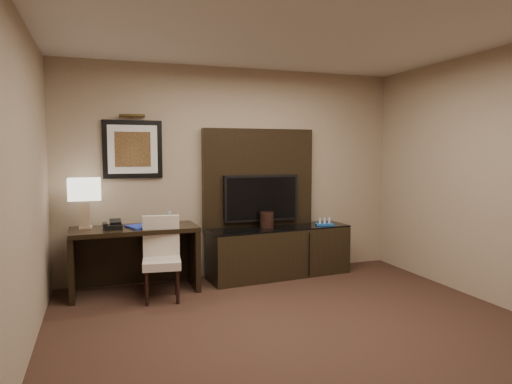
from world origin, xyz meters
name	(u,v)px	position (x,y,z in m)	size (l,w,h in m)	color
floor	(323,350)	(0.00, 0.00, -0.01)	(4.50, 5.00, 0.01)	#321D16
ceiling	(327,11)	(0.00, 0.00, 2.70)	(4.50, 5.00, 0.01)	silver
wall_back	(235,172)	(0.00, 2.50, 1.35)	(4.50, 0.01, 2.70)	gray
wall_left	(7,195)	(-2.25, 0.00, 1.35)	(0.01, 5.00, 2.70)	gray
desk	(136,260)	(-1.32, 2.10, 0.38)	(1.42, 0.61, 0.76)	black
credenza	(279,251)	(0.50, 2.20, 0.32)	(1.87, 0.52, 0.64)	black
tv_wall_panel	(258,178)	(0.30, 2.44, 1.27)	(1.50, 0.12, 1.30)	black
tv	(261,198)	(0.30, 2.34, 1.02)	(1.00, 0.08, 0.60)	black
artwork	(133,149)	(-1.30, 2.48, 1.65)	(0.70, 0.04, 0.70)	black
picture_light	(132,116)	(-1.30, 2.44, 2.05)	(0.04, 0.04, 0.30)	#3D2E13
desk_chair	(162,262)	(-1.08, 1.71, 0.42)	(0.40, 0.46, 0.84)	beige
table_lamp	(85,204)	(-1.85, 2.21, 1.04)	(0.35, 0.20, 0.56)	tan
desk_phone	(113,225)	(-1.56, 2.05, 0.81)	(0.20, 0.18, 0.10)	black
blue_folder	(139,227)	(-1.27, 2.07, 0.77)	(0.23, 0.31, 0.02)	#172B9A
book	(143,218)	(-1.23, 2.05, 0.87)	(0.17, 0.02, 0.23)	tan
water_bottle	(169,218)	(-0.92, 2.14, 0.84)	(0.05, 0.05, 0.16)	#A9BEC0
ice_bucket	(267,220)	(0.34, 2.22, 0.75)	(0.18, 0.18, 0.20)	black
minibar_tray	(325,222)	(1.14, 2.16, 0.69)	(0.24, 0.14, 0.08)	#1952A6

